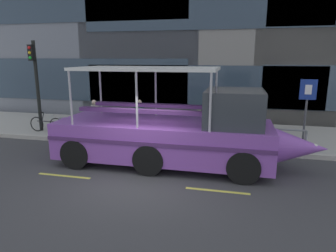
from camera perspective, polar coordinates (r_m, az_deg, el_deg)
The scene contains 13 objects.
ground_plane at distance 9.50m, azimuth -5.20°, elevation -9.73°, with size 120.00×120.00×0.00m, color #3D3D3F.
sidewalk at distance 14.62m, azimuth 1.65°, elevation -1.12°, with size 32.00×4.80×0.18m, color #A8A59E.
curb_edge at distance 12.28m, azimuth -0.68°, elevation -3.89°, with size 32.00×0.18×0.18m, color #B2ADA3.
lane_centreline at distance 9.11m, azimuth -6.10°, elevation -10.76°, with size 25.80×0.12×0.01m.
curb_guardrail at distance 12.38m, azimuth 0.66°, elevation -0.63°, with size 10.48×0.09×0.83m.
traffic_light_pole at distance 15.39m, azimuth -23.97°, elevation 8.47°, with size 0.24×0.46×4.22m.
parking_sign at distance 12.51m, azimuth 25.00°, elevation 4.15°, with size 0.60×0.12×2.68m.
leaned_bicycle at distance 15.29m, azimuth -22.21°, elevation 0.33°, with size 1.74×0.46×0.96m.
duck_tour_boat at distance 10.20m, azimuth 1.96°, elevation -1.42°, with size 9.09×2.57×3.34m.
pedestrian_near_bow at distance 13.29m, azimuth 15.25°, elevation 1.48°, with size 0.25×0.42×1.54m.
pedestrian_mid_left at distance 13.25m, azimuth 7.27°, elevation 1.87°, with size 0.44×0.25×1.56m.
pedestrian_mid_right at distance 13.47m, azimuth -5.48°, elevation 2.29°, with size 0.46×0.25×1.64m.
pedestrian_near_stern at distance 14.29m, azimuth -13.84°, elevation 2.41°, with size 0.39×0.30×1.56m.
Camera 1 is at (2.80, -8.30, 3.67)m, focal length 31.90 mm.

